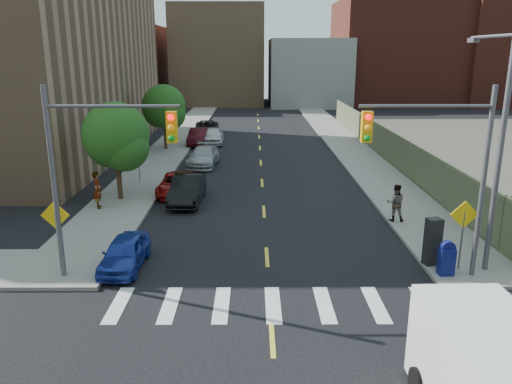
{
  "coord_description": "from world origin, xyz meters",
  "views": [
    {
      "loc": [
        -0.53,
        -10.83,
        8.03
      ],
      "look_at": [
        -0.43,
        10.68,
        2.0
      ],
      "focal_mm": 35.0,
      "sensor_mm": 36.0,
      "label": 1
    }
  ],
  "objects_px": {
    "parked_car_red": "(177,184)",
    "parked_car_grey": "(206,128)",
    "mailbox": "(447,258)",
    "pedestrian_west": "(98,190)",
    "parked_car_silver": "(204,156)",
    "parked_car_white": "(213,136)",
    "parked_car_maroon": "(198,137)",
    "pedestrian_east": "(396,203)",
    "parked_car_black": "(187,189)",
    "parked_car_blue": "(125,253)",
    "payphone": "(433,242)"
  },
  "relations": [
    {
      "from": "parked_car_red",
      "to": "parked_car_grey",
      "type": "bearing_deg",
      "value": 90.8
    },
    {
      "from": "mailbox",
      "to": "pedestrian_west",
      "type": "height_order",
      "value": "pedestrian_west"
    },
    {
      "from": "parked_car_silver",
      "to": "pedestrian_west",
      "type": "xyz_separation_m",
      "value": [
        -4.48,
        -10.74,
        0.43
      ]
    },
    {
      "from": "parked_car_red",
      "to": "pedestrian_west",
      "type": "xyz_separation_m",
      "value": [
        -3.67,
        -3.12,
        0.52
      ]
    },
    {
      "from": "parked_car_red",
      "to": "parked_car_white",
      "type": "bearing_deg",
      "value": 87.24
    },
    {
      "from": "parked_car_maroon",
      "to": "pedestrian_east",
      "type": "bearing_deg",
      "value": -59.35
    },
    {
      "from": "parked_car_black",
      "to": "parked_car_silver",
      "type": "distance_m",
      "value": 9.28
    },
    {
      "from": "parked_car_white",
      "to": "parked_car_grey",
      "type": "relative_size",
      "value": 0.86
    },
    {
      "from": "parked_car_white",
      "to": "pedestrian_east",
      "type": "relative_size",
      "value": 2.42
    },
    {
      "from": "pedestrian_west",
      "to": "parked_car_black",
      "type": "bearing_deg",
      "value": -90.07
    },
    {
      "from": "parked_car_silver",
      "to": "parked_car_grey",
      "type": "distance_m",
      "value": 14.16
    },
    {
      "from": "parked_car_silver",
      "to": "parked_car_white",
      "type": "height_order",
      "value": "parked_car_white"
    },
    {
      "from": "parked_car_black",
      "to": "pedestrian_west",
      "type": "relative_size",
      "value": 2.33
    },
    {
      "from": "parked_car_white",
      "to": "parked_car_maroon",
      "type": "relative_size",
      "value": 0.98
    },
    {
      "from": "parked_car_silver",
      "to": "parked_car_grey",
      "type": "height_order",
      "value": "parked_car_grey"
    },
    {
      "from": "parked_car_black",
      "to": "pedestrian_east",
      "type": "xyz_separation_m",
      "value": [
        10.5,
        -3.62,
        0.31
      ]
    },
    {
      "from": "parked_car_black",
      "to": "parked_car_silver",
      "type": "xyz_separation_m",
      "value": [
        0.0,
        9.28,
        -0.05
      ]
    },
    {
      "from": "parked_car_maroon",
      "to": "pedestrian_west",
      "type": "distance_m",
      "value": 19.63
    },
    {
      "from": "mailbox",
      "to": "pedestrian_east",
      "type": "xyz_separation_m",
      "value": [
        -0.21,
        6.1,
        0.27
      ]
    },
    {
      "from": "pedestrian_east",
      "to": "parked_car_blue",
      "type": "bearing_deg",
      "value": 33.1
    },
    {
      "from": "parked_car_white",
      "to": "parked_car_maroon",
      "type": "xyz_separation_m",
      "value": [
        -1.3,
        -0.5,
        -0.01
      ]
    },
    {
      "from": "parked_car_grey",
      "to": "mailbox",
      "type": "bearing_deg",
      "value": -72.68
    },
    {
      "from": "parked_car_grey",
      "to": "pedestrian_east",
      "type": "xyz_separation_m",
      "value": [
        11.61,
        -27.01,
        0.35
      ]
    },
    {
      "from": "parked_car_blue",
      "to": "pedestrian_west",
      "type": "relative_size",
      "value": 1.83
    },
    {
      "from": "mailbox",
      "to": "pedestrian_east",
      "type": "height_order",
      "value": "pedestrian_east"
    },
    {
      "from": "parked_car_white",
      "to": "payphone",
      "type": "height_order",
      "value": "payphone"
    },
    {
      "from": "pedestrian_west",
      "to": "pedestrian_east",
      "type": "distance_m",
      "value": 15.14
    },
    {
      "from": "payphone",
      "to": "parked_car_blue",
      "type": "bearing_deg",
      "value": 166.37
    },
    {
      "from": "parked_car_silver",
      "to": "pedestrian_west",
      "type": "relative_size",
      "value": 2.46
    },
    {
      "from": "parked_car_black",
      "to": "payphone",
      "type": "bearing_deg",
      "value": -38.49
    },
    {
      "from": "parked_car_black",
      "to": "parked_car_red",
      "type": "distance_m",
      "value": 1.86
    },
    {
      "from": "pedestrian_west",
      "to": "payphone",
      "type": "bearing_deg",
      "value": -134.17
    },
    {
      "from": "parked_car_red",
      "to": "parked_car_silver",
      "type": "bearing_deg",
      "value": 83.91
    },
    {
      "from": "parked_car_grey",
      "to": "mailbox",
      "type": "xyz_separation_m",
      "value": [
        11.82,
        -33.1,
        0.08
      ]
    },
    {
      "from": "payphone",
      "to": "pedestrian_east",
      "type": "relative_size",
      "value": 1.02
    },
    {
      "from": "parked_car_red",
      "to": "parked_car_maroon",
      "type": "xyz_separation_m",
      "value": [
        -0.48,
        16.24,
        0.13
      ]
    },
    {
      "from": "parked_car_black",
      "to": "parked_car_maroon",
      "type": "relative_size",
      "value": 1.02
    },
    {
      "from": "mailbox",
      "to": "pedestrian_east",
      "type": "relative_size",
      "value": 0.73
    },
    {
      "from": "pedestrian_east",
      "to": "parked_car_silver",
      "type": "bearing_deg",
      "value": -41.1
    },
    {
      "from": "parked_car_red",
      "to": "pedestrian_west",
      "type": "height_order",
      "value": "pedestrian_west"
    },
    {
      "from": "parked_car_red",
      "to": "parked_car_grey",
      "type": "distance_m",
      "value": 21.73
    },
    {
      "from": "parked_car_red",
      "to": "parked_car_grey",
      "type": "relative_size",
      "value": 0.86
    },
    {
      "from": "parked_car_red",
      "to": "pedestrian_west",
      "type": "relative_size",
      "value": 2.24
    },
    {
      "from": "parked_car_blue",
      "to": "pedestrian_east",
      "type": "xyz_separation_m",
      "value": [
        11.8,
        5.1,
        0.45
      ]
    },
    {
      "from": "parked_car_silver",
      "to": "parked_car_black",
      "type": "bearing_deg",
      "value": -85.57
    },
    {
      "from": "parked_car_red",
      "to": "parked_car_silver",
      "type": "xyz_separation_m",
      "value": [
        0.82,
        7.61,
        0.09
      ]
    },
    {
      "from": "parked_car_red",
      "to": "payphone",
      "type": "relative_size",
      "value": 2.37
    },
    {
      "from": "parked_car_blue",
      "to": "parked_car_red",
      "type": "height_order",
      "value": "parked_car_blue"
    },
    {
      "from": "parked_car_red",
      "to": "parked_car_silver",
      "type": "height_order",
      "value": "parked_car_silver"
    },
    {
      "from": "parked_car_silver",
      "to": "parked_car_maroon",
      "type": "relative_size",
      "value": 1.08
    }
  ]
}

